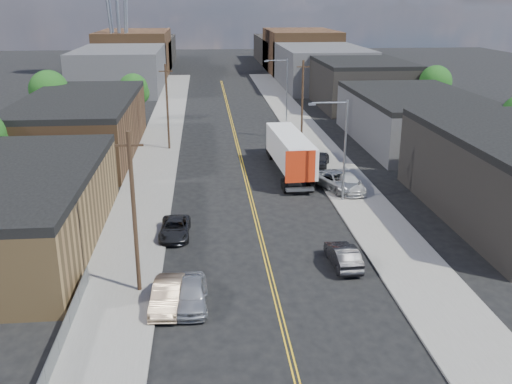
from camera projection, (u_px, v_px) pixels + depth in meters
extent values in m
plane|color=black|center=(232.00, 123.00, 82.71)|extent=(260.00, 260.00, 0.00)
cube|color=gold|center=(238.00, 148.00, 68.56)|extent=(0.32, 120.00, 0.01)
cube|color=slate|center=(158.00, 149.00, 67.71)|extent=(5.00, 140.00, 0.15)
cube|color=slate|center=(316.00, 146.00, 69.36)|extent=(5.00, 140.00, 0.15)
cube|color=brown|center=(10.00, 212.00, 40.72)|extent=(12.00, 22.00, 5.00)
cube|color=black|center=(5.00, 175.00, 39.83)|extent=(12.00, 22.00, 0.60)
cube|color=#503620|center=(81.00, 128.00, 65.09)|extent=(12.00, 26.00, 6.00)
cube|color=black|center=(78.00, 99.00, 64.03)|extent=(12.00, 26.00, 0.60)
cube|color=navy|center=(449.00, 177.00, 45.14)|extent=(0.30, 20.00, 0.80)
cube|color=#38383B|center=(415.00, 120.00, 70.53)|extent=(14.00, 24.00, 5.50)
cube|color=black|center=(417.00, 96.00, 69.55)|extent=(14.00, 24.00, 0.60)
cube|color=black|center=(360.00, 85.00, 94.82)|extent=(14.00, 22.00, 7.00)
cube|color=black|center=(361.00, 61.00, 93.60)|extent=(14.00, 22.00, 0.60)
cube|color=#38383B|center=(122.00, 69.00, 112.71)|extent=(16.00, 30.00, 8.00)
cube|color=#38383B|center=(321.00, 67.00, 116.18)|extent=(16.00, 30.00, 8.00)
cube|color=#503620|center=(135.00, 52.00, 135.97)|extent=(16.00, 26.00, 10.00)
cube|color=#503620|center=(300.00, 51.00, 139.44)|extent=(16.00, 26.00, 10.00)
cube|color=black|center=(143.00, 52.00, 155.32)|extent=(16.00, 40.00, 7.00)
cube|color=black|center=(288.00, 51.00, 158.79)|extent=(16.00, 40.00, 7.00)
cylinder|color=gray|center=(117.00, 9.00, 123.16)|extent=(0.80, 0.80, 30.00)
cylinder|color=gray|center=(108.00, 9.00, 121.35)|extent=(1.94, 1.94, 29.98)
cylinder|color=gray|center=(125.00, 9.00, 121.66)|extent=(1.94, 1.94, 29.98)
cylinder|color=gray|center=(110.00, 9.00, 124.67)|extent=(1.94, 1.94, 29.98)
cylinder|color=gray|center=(127.00, 9.00, 124.98)|extent=(1.94, 1.94, 29.98)
cylinder|color=gray|center=(345.00, 152.00, 48.94)|extent=(0.18, 0.18, 9.00)
cylinder|color=gray|center=(330.00, 103.00, 47.44)|extent=(3.00, 0.12, 0.12)
cube|color=gray|center=(312.00, 104.00, 47.34)|extent=(0.60, 0.25, 0.18)
cylinder|color=gray|center=(287.00, 91.00, 81.96)|extent=(0.18, 0.18, 9.00)
cylinder|color=gray|center=(277.00, 60.00, 80.45)|extent=(3.00, 0.12, 0.12)
cube|color=gray|center=(266.00, 61.00, 80.36)|extent=(0.60, 0.25, 0.18)
cylinder|color=black|center=(134.00, 215.00, 33.23)|extent=(0.26, 0.26, 10.00)
cube|color=black|center=(129.00, 145.00, 31.88)|extent=(1.60, 0.12, 0.12)
cylinder|color=black|center=(167.00, 108.00, 66.24)|extent=(0.26, 0.26, 10.00)
cube|color=black|center=(166.00, 71.00, 64.90)|extent=(1.60, 0.12, 0.12)
cylinder|color=black|center=(302.00, 101.00, 70.50)|extent=(0.26, 0.26, 10.00)
cube|color=black|center=(303.00, 67.00, 69.15)|extent=(1.60, 0.12, 0.12)
cube|color=slate|center=(58.00, 347.00, 28.22)|extent=(0.02, 16.00, 1.20)
cube|color=slate|center=(57.00, 337.00, 28.02)|extent=(0.05, 16.00, 0.05)
cylinder|color=black|center=(52.00, 117.00, 75.19)|extent=(0.36, 0.36, 4.50)
sphere|color=#133D10|center=(49.00, 90.00, 74.03)|extent=(5.04, 5.04, 5.04)
sphere|color=#133D10|center=(55.00, 96.00, 74.66)|extent=(3.96, 3.96, 3.96)
sphere|color=#133D10|center=(45.00, 95.00, 73.82)|extent=(3.60, 3.60, 3.60)
cylinder|color=black|center=(135.00, 109.00, 82.78)|extent=(0.36, 0.36, 3.75)
sphere|color=#133D10|center=(133.00, 88.00, 81.82)|extent=(4.20, 4.20, 4.20)
sphere|color=#133D10|center=(138.00, 93.00, 82.39)|extent=(3.30, 3.30, 3.30)
sphere|color=#133D10|center=(130.00, 92.00, 81.57)|extent=(3.00, 3.00, 3.00)
cylinder|color=black|center=(433.00, 105.00, 84.63)|extent=(0.36, 0.36, 4.25)
sphere|color=#133D10|center=(435.00, 82.00, 83.54)|extent=(4.76, 4.76, 4.76)
sphere|color=#133D10|center=(438.00, 87.00, 84.15)|extent=(3.74, 3.74, 3.74)
sphere|color=#133D10|center=(433.00, 86.00, 83.31)|extent=(3.40, 3.40, 3.40)
cube|color=silver|center=(290.00, 149.00, 57.02)|extent=(3.42, 12.68, 2.93)
cube|color=#B6280E|center=(300.00, 167.00, 51.10)|extent=(2.74, 0.27, 2.95)
cube|color=gray|center=(300.00, 189.00, 51.78)|extent=(2.61, 0.74, 0.25)
cube|color=black|center=(280.00, 142.00, 64.67)|extent=(2.80, 3.49, 3.24)
cylinder|color=black|center=(297.00, 185.00, 53.12)|extent=(2.77, 1.20, 1.05)
cylinder|color=black|center=(280.00, 151.00, 65.02)|extent=(2.67, 1.19, 1.05)
imported|color=#ADAFB3|center=(191.00, 294.00, 32.95)|extent=(1.92, 4.62, 1.57)
imported|color=#826B55|center=(167.00, 295.00, 32.86)|extent=(1.96, 4.68, 1.51)
imported|color=black|center=(175.00, 228.00, 42.73)|extent=(2.31, 4.79, 1.32)
imported|color=black|center=(343.00, 255.00, 38.00)|extent=(1.75, 4.60, 1.50)
imported|color=#9EA0A3|center=(337.00, 181.00, 52.92)|extent=(4.81, 6.45, 1.63)
imported|color=#B4B4B4|center=(348.00, 183.00, 52.50)|extent=(2.58, 5.28, 1.48)
imported|color=black|center=(321.00, 160.00, 60.40)|extent=(2.80, 4.37, 1.39)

